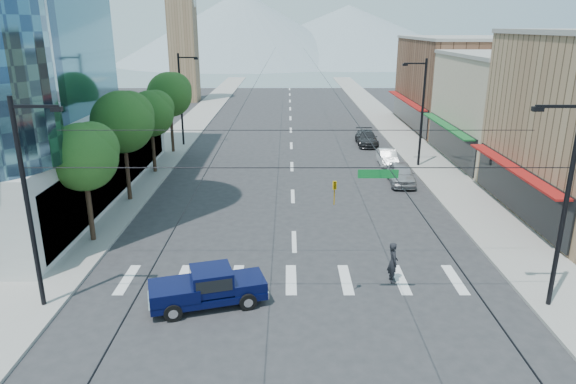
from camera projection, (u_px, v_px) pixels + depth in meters
name	position (u px, v px, depth m)	size (l,w,h in m)	color
ground	(296.00, 295.00, 22.95)	(160.00, 160.00, 0.00)	#28282B
sidewalk_left	(190.00, 126.00, 60.95)	(4.00, 120.00, 0.15)	gray
sidewalk_right	(391.00, 126.00, 60.97)	(4.00, 120.00, 0.15)	gray
shop_mid	(523.00, 110.00, 44.39)	(12.00, 14.00, 9.00)	tan
shop_far	(463.00, 84.00, 59.45)	(12.00, 18.00, 10.00)	brown
clock_tower	(183.00, 31.00, 78.60)	(4.80, 4.80, 20.40)	#8C6B4C
mountain_left	(241.00, 27.00, 162.17)	(80.00, 80.00, 22.00)	gray
mountain_right	(348.00, 33.00, 172.32)	(90.00, 90.00, 18.00)	gray
tree_near	(86.00, 154.00, 27.19)	(3.65, 3.64, 6.71)	black
tree_midnear	(125.00, 120.00, 33.66)	(4.09, 4.09, 7.52)	black
tree_midfar	(152.00, 112.00, 40.51)	(3.65, 3.64, 6.71)	black
tree_far	(171.00, 93.00, 46.98)	(4.09, 4.09, 7.52)	black
signal_rig	(301.00, 205.00, 20.56)	(21.80, 0.20, 9.00)	black
lamp_pole_nw	(182.00, 96.00, 49.94)	(2.00, 0.25, 9.00)	black
lamp_pole_ne	(421.00, 109.00, 42.34)	(2.00, 0.25, 9.00)	black
pickup_truck	(207.00, 287.00, 21.89)	(5.27, 3.08, 1.69)	#070B34
pedestrian	(393.00, 262.00, 23.92)	(0.72, 0.47, 1.97)	black
parked_car_near	(401.00, 174.00, 38.95)	(1.83, 4.55, 1.55)	#A09FA4
parked_car_mid	(387.00, 157.00, 44.24)	(1.40, 4.02, 1.32)	white
parked_car_far	(367.00, 138.00, 51.61)	(1.99, 4.88, 1.42)	#2A2A2C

